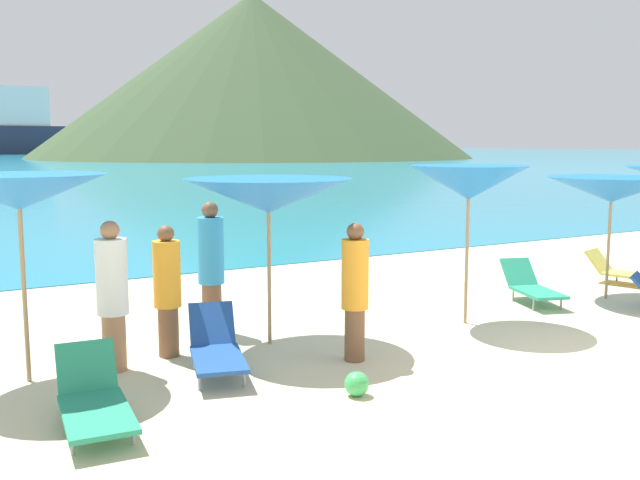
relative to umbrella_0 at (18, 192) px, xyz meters
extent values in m
cube|color=beige|center=(6.15, 6.41, -2.32)|extent=(50.00, 100.00, 0.30)
cone|color=#384C2D|center=(59.58, 124.39, 14.16)|extent=(88.46, 88.46, 32.66)
cylinder|color=#9E7F59|center=(0.00, 0.00, -1.03)|extent=(0.05, 0.05, 2.27)
cone|color=blue|center=(0.00, 0.00, 0.00)|extent=(2.01, 2.01, 0.40)
sphere|color=#9E7F59|center=(0.00, 0.00, 0.13)|extent=(0.07, 0.07, 0.07)
cylinder|color=#9E7F59|center=(3.06, -0.01, -1.10)|extent=(0.05, 0.05, 2.14)
cone|color=blue|center=(3.06, -0.01, -0.15)|extent=(2.25, 2.25, 0.46)
sphere|color=#9E7F59|center=(3.06, -0.01, 0.00)|extent=(0.07, 0.07, 0.07)
cylinder|color=#9E7F59|center=(6.12, -0.48, -1.04)|extent=(0.05, 0.05, 2.26)
cone|color=blue|center=(6.12, -0.48, -0.03)|extent=(1.80, 1.80, 0.50)
sphere|color=#9E7F59|center=(6.12, -0.48, 0.12)|extent=(0.07, 0.07, 0.07)
cylinder|color=#9E7F59|center=(9.45, -0.40, -1.15)|extent=(0.05, 0.05, 2.03)
cone|color=blue|center=(9.45, -0.40, -0.25)|extent=(2.42, 2.42, 0.44)
sphere|color=#9E7F59|center=(9.45, -0.40, -0.11)|extent=(0.07, 0.07, 0.07)
cube|color=#268C66|center=(0.35, -1.92, -1.97)|extent=(0.71, 1.25, 0.05)
cube|color=#268C66|center=(0.41, -1.19, -1.73)|extent=(0.60, 0.35, 0.50)
cylinder|color=gray|center=(0.05, -2.27, -2.08)|extent=(0.04, 0.04, 0.17)
cylinder|color=gray|center=(0.57, -2.32, -2.08)|extent=(0.04, 0.04, 0.17)
cylinder|color=gray|center=(0.13, -1.43, -2.08)|extent=(0.04, 0.04, 0.17)
cylinder|color=gray|center=(0.64, -1.48, -2.08)|extent=(0.04, 0.04, 0.17)
cube|color=#268C66|center=(7.95, -0.22, -1.93)|extent=(0.87, 1.15, 0.05)
cube|color=#268C66|center=(8.18, 0.45, -1.72)|extent=(0.66, 0.60, 0.46)
cylinder|color=gray|center=(7.62, -0.44, -2.06)|extent=(0.04, 0.04, 0.21)
cylinder|color=gray|center=(8.09, -0.59, -2.06)|extent=(0.04, 0.04, 0.21)
cylinder|color=gray|center=(7.85, 0.24, -2.06)|extent=(0.04, 0.04, 0.21)
cylinder|color=gray|center=(8.32, 0.08, -2.06)|extent=(0.04, 0.04, 0.21)
cube|color=#1E478C|center=(1.91, -1.03, -1.93)|extent=(0.85, 1.21, 0.05)
cube|color=#1E478C|center=(2.10, -0.35, -1.69)|extent=(0.62, 0.48, 0.51)
cylinder|color=gray|center=(1.59, -1.29, -2.06)|extent=(0.04, 0.04, 0.21)
cylinder|color=gray|center=(2.06, -1.42, -2.06)|extent=(0.04, 0.04, 0.21)
cylinder|color=gray|center=(1.79, -0.55, -2.06)|extent=(0.04, 0.04, 0.21)
cylinder|color=gray|center=(2.26, -0.68, -2.06)|extent=(0.04, 0.04, 0.21)
cube|color=#D8BF4C|center=(10.85, 0.08, -1.96)|extent=(0.88, 1.18, 0.05)
cube|color=#D8BF4C|center=(10.66, 0.74, -1.76)|extent=(0.66, 0.52, 0.44)
cylinder|color=gray|center=(10.49, 0.40, -2.08)|extent=(0.04, 0.04, 0.18)
cylinder|color=gray|center=(10.98, 0.55, -2.08)|extent=(0.04, 0.04, 0.18)
cylinder|color=brown|center=(3.66, -1.21, -1.83)|extent=(0.25, 0.25, 0.67)
cylinder|color=orange|center=(3.66, -1.21, -1.07)|extent=(0.34, 0.34, 0.87)
sphere|color=brown|center=(3.66, -1.21, -0.53)|extent=(0.22, 0.22, 0.22)
cylinder|color=#A3704C|center=(0.95, -0.11, -1.82)|extent=(0.28, 0.28, 0.69)
cylinder|color=white|center=(0.95, -0.11, -1.02)|extent=(0.37, 0.37, 0.90)
sphere|color=#A3704C|center=(0.95, -0.11, -0.47)|extent=(0.23, 0.23, 0.23)
cylinder|color=brown|center=(1.70, 0.13, -1.84)|extent=(0.26, 0.26, 0.65)
cylinder|color=orange|center=(1.70, 0.13, -1.10)|extent=(0.35, 0.35, 0.84)
sphere|color=brown|center=(1.70, 0.13, -0.58)|extent=(0.21, 0.21, 0.21)
cylinder|color=brown|center=(2.59, 0.92, -1.80)|extent=(0.28, 0.28, 0.73)
cylinder|color=#3399D8|center=(2.59, 0.92, -0.97)|extent=(0.38, 0.38, 0.95)
sphere|color=brown|center=(2.59, 0.92, -0.39)|extent=(0.24, 0.24, 0.24)
sphere|color=#3FB259|center=(3.00, -2.29, -2.03)|extent=(0.27, 0.27, 0.27)
camera|label=1|loc=(-0.97, -8.41, 0.53)|focal=39.45mm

